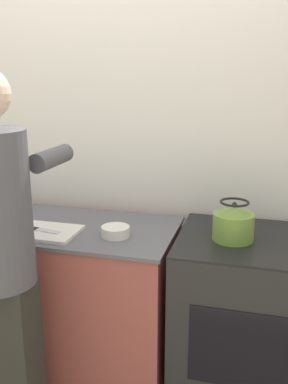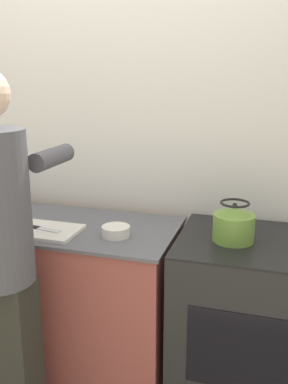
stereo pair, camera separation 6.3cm
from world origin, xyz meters
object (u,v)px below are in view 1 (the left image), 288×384
object	(u,v)px
cutting_board	(41,231)
bowl_prep	(116,231)
knife	(40,230)
kettle	(233,224)
oven	(248,320)
person	(0,252)

from	to	relation	value
cutting_board	bowl_prep	bearing A→B (deg)	8.17
knife	bowl_prep	world-z (taller)	bowl_prep
bowl_prep	kettle	bearing A→B (deg)	7.34
oven	bowl_prep	size ratio (longest dim) A/B	6.24
cutting_board	bowl_prep	world-z (taller)	bowl_prep
oven	knife	size ratio (longest dim) A/B	4.17
person	kettle	distance (m)	1.10
knife	kettle	world-z (taller)	kettle
oven	kettle	size ratio (longest dim) A/B	4.51
kettle	oven	bearing A→B (deg)	17.48
oven	person	distance (m)	1.31
cutting_board	bowl_prep	xyz separation A→B (m)	(0.39, 0.06, 0.02)
cutting_board	bowl_prep	size ratio (longest dim) A/B	2.65
bowl_prep	knife	bearing A→B (deg)	-170.91
knife	kettle	xyz separation A→B (m)	(0.98, 0.14, 0.08)
oven	bowl_prep	xyz separation A→B (m)	(-0.69, -0.11, 0.47)
oven	bowl_prep	world-z (taller)	bowl_prep
cutting_board	person	bearing A→B (deg)	-88.75
person	kettle	xyz separation A→B (m)	(0.97, 0.52, 0.04)
person	kettle	world-z (taller)	person
knife	kettle	distance (m)	1.00
person	bowl_prep	world-z (taller)	person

